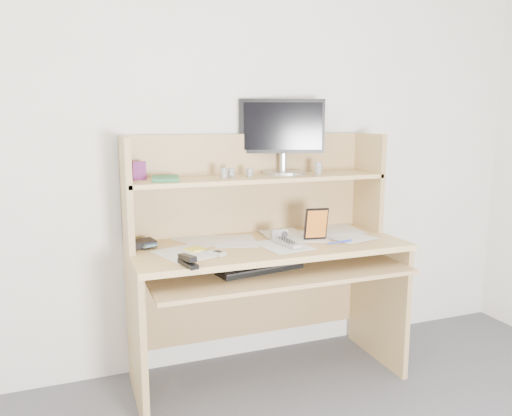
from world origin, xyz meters
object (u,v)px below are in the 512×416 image
object	(u,v)px
desk	(262,250)
tv_remote	(287,243)
keyboard	(259,268)
game_case	(316,224)
monitor	(282,134)

from	to	relation	value
desk	tv_remote	xyz separation A→B (m)	(0.07, -0.16, 0.07)
keyboard	game_case	xyz separation A→B (m)	(0.35, 0.08, 0.18)
monitor	tv_remote	bearing A→B (deg)	-92.19
game_case	keyboard	bearing A→B (deg)	-158.89
keyboard	tv_remote	world-z (taller)	tv_remote
keyboard	game_case	bearing A→B (deg)	3.17
keyboard	monitor	xyz separation A→B (m)	(0.27, 0.35, 0.63)
tv_remote	monitor	bearing A→B (deg)	61.03
desk	tv_remote	size ratio (longest dim) A/B	7.35
desk	keyboard	xyz separation A→B (m)	(-0.10, -0.20, -0.03)
game_case	monitor	size ratio (longest dim) A/B	0.37
tv_remote	game_case	world-z (taller)	game_case
game_case	monitor	bearing A→B (deg)	114.17
game_case	desk	bearing A→B (deg)	162.36
game_case	tv_remote	bearing A→B (deg)	-159.00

